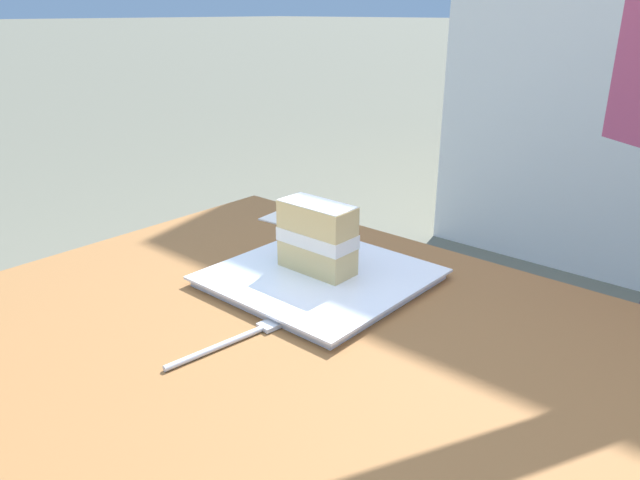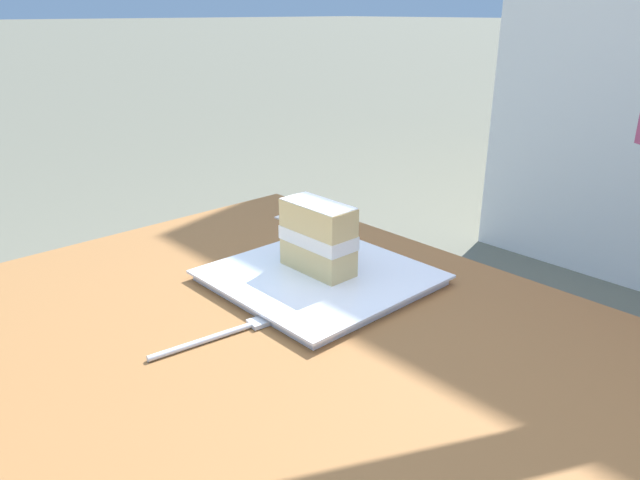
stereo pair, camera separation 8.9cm
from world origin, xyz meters
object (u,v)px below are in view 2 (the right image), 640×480
cake_slice (318,237)px  patio_table (252,458)px  dessert_fork (221,335)px  paper_napkin (312,219)px  dessert_plate (320,277)px

cake_slice → patio_table: bearing=-57.6°
patio_table → dessert_fork: 0.16m
patio_table → cake_slice: cake_slice is taller
dessert_fork → paper_napkin: size_ratio=1.25×
paper_napkin → cake_slice: bearing=-40.1°
paper_napkin → dessert_fork: bearing=-56.3°
patio_table → dessert_fork: dessert_fork is taller
dessert_plate → paper_napkin: bearing=140.4°
dessert_plate → dessert_fork: dessert_plate is taller
patio_table → dessert_plate: size_ratio=3.84×
patio_table → paper_napkin: 0.58m
cake_slice → dessert_fork: (0.05, -0.21, -0.07)m
cake_slice → dessert_plate: bearing=-29.8°
patio_table → dessert_fork: size_ratio=6.60×
patio_table → cake_slice: (-0.16, 0.25, 0.17)m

